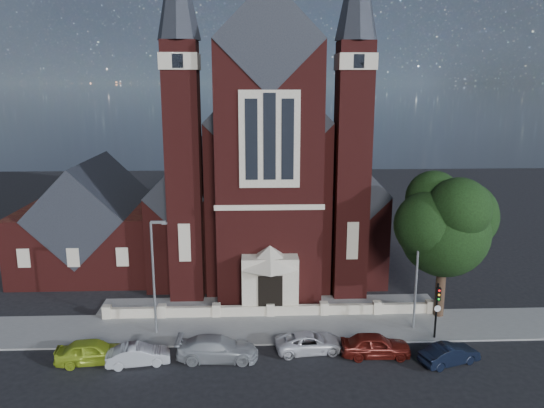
# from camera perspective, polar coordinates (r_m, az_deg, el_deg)

# --- Properties ---
(ground) EXTENTS (120.00, 120.00, 0.00)m
(ground) POSITION_cam_1_polar(r_m,az_deg,el_deg) (48.16, -0.55, -7.75)
(ground) COLOR black
(ground) RESTS_ON ground
(pavement_strip) EXTENTS (60.00, 5.00, 0.12)m
(pavement_strip) POSITION_cam_1_polar(r_m,az_deg,el_deg) (38.51, -0.06, -13.24)
(pavement_strip) COLOR slate
(pavement_strip) RESTS_ON ground
(forecourt_paving) EXTENTS (26.00, 3.00, 0.14)m
(forecourt_paving) POSITION_cam_1_polar(r_m,az_deg,el_deg) (42.14, -0.28, -10.85)
(forecourt_paving) COLOR slate
(forecourt_paving) RESTS_ON ground
(forecourt_wall) EXTENTS (24.00, 0.40, 0.90)m
(forecourt_wall) POSITION_cam_1_polar(r_m,az_deg,el_deg) (40.32, -0.18, -11.99)
(forecourt_wall) COLOR #B2A28D
(forecourt_wall) RESTS_ON ground
(church) EXTENTS (20.01, 34.90, 29.20)m
(church) POSITION_cam_1_polar(r_m,az_deg,el_deg) (53.74, -0.83, 3.47)
(church) COLOR #471512
(church) RESTS_ON ground
(parish_hall) EXTENTS (12.00, 12.20, 10.24)m
(parish_hall) POSITION_cam_1_polar(r_m,az_deg,el_deg) (51.88, -18.64, -2.27)
(parish_hall) COLOR #471512
(parish_hall) RESTS_ON ground
(street_tree) EXTENTS (6.40, 6.60, 10.70)m
(street_tree) POSITION_cam_1_polar(r_m,az_deg,el_deg) (39.66, 18.38, -2.39)
(street_tree) COLOR black
(street_tree) RESTS_ON ground
(street_lamp_left) EXTENTS (1.16, 0.22, 8.09)m
(street_lamp_left) POSITION_cam_1_polar(r_m,az_deg,el_deg) (36.82, -12.52, -7.05)
(street_lamp_left) COLOR gray
(street_lamp_left) RESTS_ON ground
(street_lamp_right) EXTENTS (1.16, 0.22, 8.09)m
(street_lamp_right) POSITION_cam_1_polar(r_m,az_deg,el_deg) (37.99, 15.46, -6.59)
(street_lamp_right) COLOR gray
(street_lamp_right) RESTS_ON ground
(traffic_signal) EXTENTS (0.28, 0.42, 4.00)m
(traffic_signal) POSITION_cam_1_polar(r_m,az_deg,el_deg) (37.60, 17.35, -10.21)
(traffic_signal) COLOR black
(traffic_signal) RESTS_ON ground
(car_lime_van) EXTENTS (4.58, 2.24, 1.50)m
(car_lime_van) POSITION_cam_1_polar(r_m,az_deg,el_deg) (35.78, -18.76, -14.78)
(car_lime_van) COLOR #92AB22
(car_lime_van) RESTS_ON ground
(car_silver_a) EXTENTS (4.02, 1.97, 1.27)m
(car_silver_a) POSITION_cam_1_polar(r_m,az_deg,el_deg) (34.86, -14.20, -15.46)
(car_silver_a) COLOR #9B9FA3
(car_silver_a) RESTS_ON ground
(car_silver_b) EXTENTS (5.20, 2.30, 1.48)m
(car_silver_b) POSITION_cam_1_polar(r_m,az_deg,el_deg) (34.53, -5.89, -15.20)
(car_silver_b) COLOR #95999C
(car_silver_b) RESTS_ON ground
(car_white_suv) EXTENTS (4.68, 2.54, 1.25)m
(car_white_suv) POSITION_cam_1_polar(r_m,az_deg,el_deg) (35.41, 4.10, -14.62)
(car_white_suv) COLOR silver
(car_white_suv) RESTS_ON ground
(car_dark_red) EXTENTS (4.46, 1.89, 1.51)m
(car_dark_red) POSITION_cam_1_polar(r_m,az_deg,el_deg) (35.32, 11.06, -14.68)
(car_dark_red) COLOR #57140E
(car_dark_red) RESTS_ON ground
(car_navy) EXTENTS (4.07, 2.55, 1.27)m
(car_navy) POSITION_cam_1_polar(r_m,az_deg,el_deg) (35.67, 18.55, -15.07)
(car_navy) COLOR black
(car_navy) RESTS_ON ground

